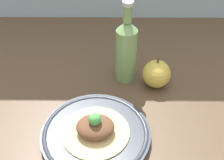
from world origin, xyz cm
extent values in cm
cube|color=brown|center=(0.00, 0.00, -2.00)|extent=(180.00, 110.00, 4.00)
cylinder|color=#2D333D|center=(-6.85, -12.42, 0.95)|extent=(29.75, 29.75, 1.91)
torus|color=#2D333D|center=(-6.85, -12.42, 1.62)|extent=(28.71, 28.71, 1.33)
cylinder|color=#D6BC7F|center=(-6.85, -12.42, 2.11)|extent=(18.41, 18.41, 0.40)
ellipsoid|color=brown|center=(-6.85, -12.42, 4.23)|extent=(10.19, 8.66, 3.85)
sphere|color=#4CA34C|center=(-6.85, -12.42, 7.17)|extent=(3.37, 3.37, 3.37)
cylinder|color=#729E5B|center=(1.84, 12.78, 9.09)|extent=(6.59, 6.59, 18.19)
cone|color=#729E5B|center=(1.84, 12.78, 19.67)|extent=(6.59, 6.59, 2.97)
cylinder|color=#729E5B|center=(1.84, 12.78, 23.76)|extent=(2.64, 2.64, 5.21)
cylinder|color=#B7B7BC|center=(1.84, 12.78, 26.97)|extent=(3.30, 3.30, 1.20)
sphere|color=gold|center=(11.46, 9.16, 4.48)|extent=(8.96, 8.96, 8.96)
cylinder|color=brown|center=(11.46, 9.16, 9.66)|extent=(0.72, 0.72, 2.02)
camera|label=1|loc=(-2.06, -66.12, 67.53)|focal=50.00mm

